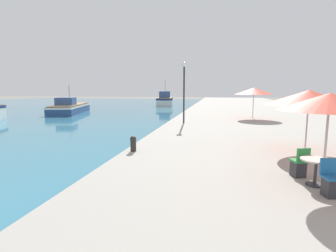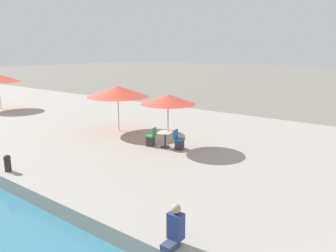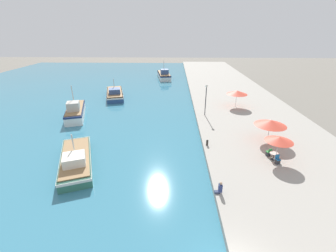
% 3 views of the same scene
% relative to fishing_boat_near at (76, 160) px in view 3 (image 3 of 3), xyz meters
% --- Properties ---
extents(water_basin, '(56.00, 90.00, 0.04)m').
position_rel_fishing_boat_near_xyz_m(water_basin, '(-15.25, 26.40, -0.68)').
color(water_basin, teal).
rests_on(water_basin, ground_plane).
extents(quay_promenade, '(16.00, 90.00, 0.55)m').
position_rel_fishing_boat_near_xyz_m(quay_promenade, '(20.75, 26.40, -0.43)').
color(quay_promenade, '#A39E93').
rests_on(quay_promenade, ground_plane).
extents(fishing_boat_near, '(5.58, 8.85, 3.31)m').
position_rel_fishing_boat_near_xyz_m(fishing_boat_near, '(0.00, 0.00, 0.00)').
color(fishing_boat_near, '#33705B').
rests_on(fishing_boat_near, water_basin).
extents(fishing_boat_mid, '(4.73, 8.40, 4.79)m').
position_rel_fishing_boat_near_xyz_m(fishing_boat_mid, '(-5.40, 13.09, 0.28)').
color(fishing_boat_mid, white).
rests_on(fishing_boat_mid, water_basin).
extents(fishing_boat_far, '(5.32, 9.77, 3.56)m').
position_rel_fishing_boat_near_xyz_m(fishing_boat_far, '(-2.11, 23.93, 0.05)').
color(fishing_boat_far, navy).
rests_on(fishing_boat_far, water_basin).
extents(fishing_boat_distant, '(4.22, 9.67, 4.62)m').
position_rel_fishing_boat_near_xyz_m(fishing_boat_distant, '(6.70, 42.16, 0.25)').
color(fishing_boat_distant, silver).
rests_on(fishing_boat_distant, water_basin).
extents(cafe_umbrella_pink, '(2.58, 2.58, 2.50)m').
position_rel_fishing_boat_near_xyz_m(cafe_umbrella_pink, '(19.44, 0.75, 2.12)').
color(cafe_umbrella_pink, '#B7B7B7').
rests_on(cafe_umbrella_pink, quay_promenade).
extents(cafe_umbrella_white, '(3.45, 3.45, 2.56)m').
position_rel_fishing_boat_near_xyz_m(cafe_umbrella_white, '(20.22, 4.84, 2.10)').
color(cafe_umbrella_white, '#B7B7B7').
rests_on(cafe_umbrella_white, quay_promenade).
extents(cafe_umbrella_striped, '(3.32, 3.32, 2.68)m').
position_rel_fishing_boat_near_xyz_m(cafe_umbrella_striped, '(19.62, 17.17, 2.24)').
color(cafe_umbrella_striped, '#B7B7B7').
rests_on(cafe_umbrella_striped, quay_promenade).
extents(cafe_table, '(0.80, 0.80, 0.74)m').
position_rel_fishing_boat_near_xyz_m(cafe_table, '(19.26, 0.78, 0.38)').
color(cafe_table, '#333338').
rests_on(cafe_table, quay_promenade).
extents(cafe_chair_left, '(0.51, 0.53, 0.91)m').
position_rel_fishing_boat_near_xyz_m(cafe_chair_left, '(19.04, 1.47, 0.17)').
color(cafe_chair_left, '#2D2D33').
rests_on(cafe_chair_left, quay_promenade).
extents(cafe_chair_right, '(0.47, 0.49, 0.91)m').
position_rel_fishing_boat_near_xyz_m(cafe_chair_right, '(19.38, 0.07, 0.17)').
color(cafe_chair_right, '#2D2D33').
rests_on(cafe_chair_right, quay_promenade).
extents(person_at_quay, '(0.56, 0.36, 1.04)m').
position_rel_fishing_boat_near_xyz_m(person_at_quay, '(13.10, -4.26, 0.31)').
color(person_at_quay, '#333D5B').
rests_on(person_at_quay, quay_promenade).
extents(mooring_bollard, '(0.26, 0.26, 0.65)m').
position_rel_fishing_boat_near_xyz_m(mooring_bollard, '(13.18, 3.61, 0.20)').
color(mooring_bollard, '#2D2823').
rests_on(mooring_bollard, quay_promenade).
extents(lamppost, '(0.36, 0.36, 4.56)m').
position_rel_fishing_boat_near_xyz_m(lamppost, '(14.07, 13.05, 2.94)').
color(lamppost, '#232328').
rests_on(lamppost, quay_promenade).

